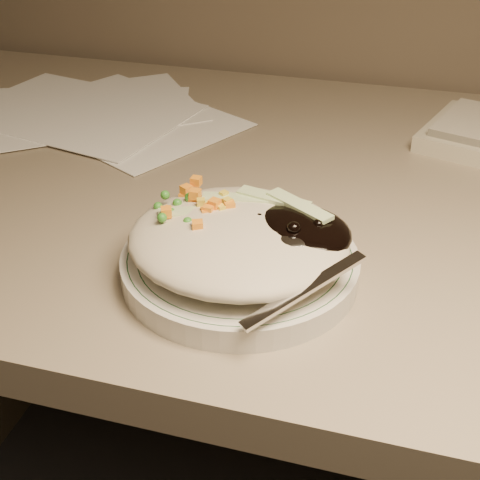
# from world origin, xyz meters

# --- Properties ---
(desk) EXTENTS (1.40, 0.70, 0.74)m
(desk) POSITION_xyz_m (0.00, 1.38, 0.54)
(desk) COLOR #80725C
(desk) RESTS_ON ground
(plate) EXTENTS (0.21, 0.21, 0.02)m
(plate) POSITION_xyz_m (-0.07, 1.19, 0.75)
(plate) COLOR silver
(plate) RESTS_ON desk
(plate_rim) EXTENTS (0.20, 0.20, 0.00)m
(plate_rim) POSITION_xyz_m (-0.07, 1.19, 0.76)
(plate_rim) COLOR #144723
(plate_rim) RESTS_ON plate
(meal) EXTENTS (0.21, 0.19, 0.05)m
(meal) POSITION_xyz_m (-0.06, 1.19, 0.78)
(meal) COLOR #BFB59B
(meal) RESTS_ON plate
(papers) EXTENTS (0.43, 0.35, 0.00)m
(papers) POSITION_xyz_m (-0.37, 1.50, 0.74)
(papers) COLOR white
(papers) RESTS_ON desk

